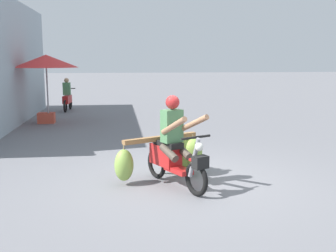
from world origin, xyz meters
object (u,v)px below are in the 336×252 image
object	(u,v)px
motorbike_distant_ahead_left	(67,98)
market_umbrella_near_shop	(46,61)
motorbike_main_loaded	(175,152)
produce_crate	(46,118)

from	to	relation	value
motorbike_distant_ahead_left	market_umbrella_near_shop	xyz separation A→B (m)	(-0.24, -3.40, 1.55)
motorbike_main_loaded	market_umbrella_near_shop	world-z (taller)	market_umbrella_near_shop
motorbike_distant_ahead_left	produce_crate	distance (m)	3.34
market_umbrella_near_shop	produce_crate	xyz separation A→B (m)	(-0.09, 0.09, -1.93)
motorbike_main_loaded	motorbike_distant_ahead_left	size ratio (longest dim) A/B	1.22
motorbike_distant_ahead_left	market_umbrella_near_shop	world-z (taller)	market_umbrella_near_shop
market_umbrella_near_shop	produce_crate	world-z (taller)	market_umbrella_near_shop
motorbike_main_loaded	market_umbrella_near_shop	size ratio (longest dim) A/B	0.85
motorbike_main_loaded	motorbike_distant_ahead_left	xyz separation A→B (m)	(-3.14, 10.48, 0.05)
motorbike_main_loaded	market_umbrella_near_shop	xyz separation A→B (m)	(-3.38, 7.09, 1.59)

